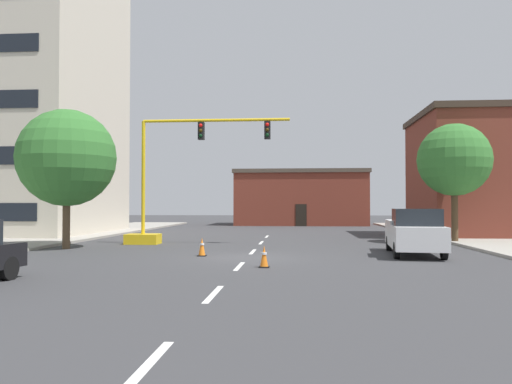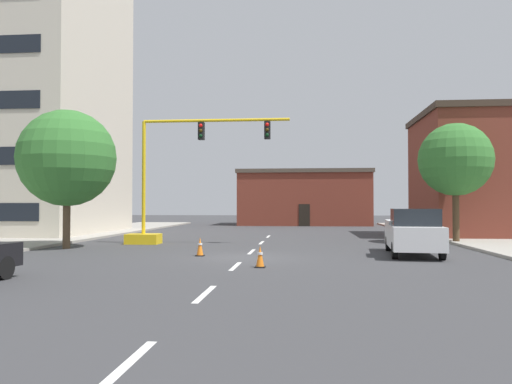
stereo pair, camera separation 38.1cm
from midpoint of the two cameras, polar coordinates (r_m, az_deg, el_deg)
name	(u,v)px [view 1 (the left image)]	position (r m, az deg, el deg)	size (l,w,h in m)	color
ground_plane	(248,257)	(20.92, -1.48, -7.35)	(160.00, 160.00, 0.00)	#38383A
sidewalk_left	(34,240)	(32.72, -23.97, -4.96)	(6.00, 56.00, 0.14)	#9E998E
sidewalk_right	(506,243)	(30.87, 25.94, -5.16)	(6.00, 56.00, 0.14)	#9E998E
lane_stripe_seg_0	(147,366)	(7.37, -13.71, -18.46)	(0.16, 2.40, 0.01)	silver
lane_stripe_seg_1	(214,294)	(12.58, -5.66, -11.31)	(0.16, 2.40, 0.01)	silver
lane_stripe_seg_2	(239,266)	(17.96, -2.51, -8.33)	(0.16, 2.40, 0.01)	silver
lane_stripe_seg_3	(253,252)	(23.40, -0.83, -6.71)	(0.16, 2.40, 0.01)	silver
lane_stripe_seg_4	(261,243)	(28.86, 0.20, -5.71)	(0.16, 2.40, 0.01)	silver
lane_stripe_seg_5	(267,237)	(34.33, 0.91, -5.02)	(0.16, 2.40, 0.01)	silver
building_tall_left	(8,93)	(42.34, -26.33, 9.93)	(14.48, 13.33, 20.75)	beige
building_brick_center	(301,198)	(54.55, 4.84, -0.64)	(13.86, 8.04, 5.76)	brown
traffic_signal_gantry	(163,203)	(28.24, -10.73, -1.24)	(8.94, 1.20, 6.83)	yellow
tree_left_near	(67,158)	(26.66, -20.85, 3.58)	(4.75, 4.75, 6.83)	brown
tree_right_mid	(454,160)	(30.30, 21.02, 3.36)	(4.03, 4.03, 6.67)	#4C3823
pickup_truck_white	(414,232)	(22.83, 16.86, -4.34)	(2.50, 5.56, 1.99)	white
traffic_cone_roadside_a	(264,257)	(17.59, 0.29, -7.27)	(0.36, 0.36, 0.76)	black
traffic_cone_roadside_b	(202,247)	(21.55, -6.60, -6.13)	(0.36, 0.36, 0.79)	black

